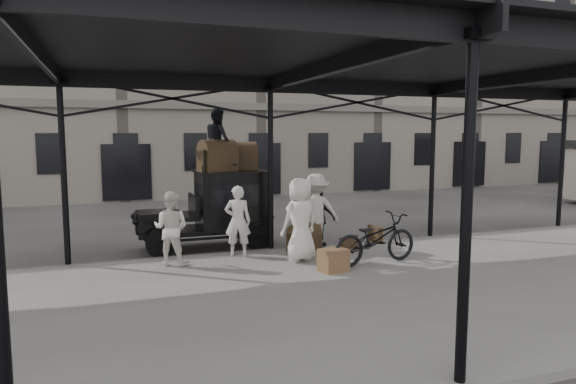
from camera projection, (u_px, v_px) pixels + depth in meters
name	position (u px, v px, depth m)	size (l,w,h in m)	color
ground	(297.00, 273.00, 11.85)	(120.00, 120.00, 0.00)	#383533
platform	(333.00, 296.00, 9.97)	(28.00, 8.00, 0.15)	slate
canopy	(329.00, 60.00, 9.70)	(22.50, 9.00, 4.74)	black
building_frontage	(182.00, 63.00, 27.89)	(64.00, 8.00, 14.00)	slate
taxi	(219.00, 205.00, 14.32)	(3.65, 1.55, 2.18)	black
porter_left	(238.00, 221.00, 12.78)	(0.65, 0.43, 1.78)	silver
porter_midleft	(171.00, 228.00, 11.94)	(0.84, 0.66, 1.73)	silver
porter_centre	(300.00, 220.00, 12.29)	(0.98, 0.64, 2.01)	silver
porter_official	(319.00, 218.00, 13.86)	(0.91, 0.38, 1.56)	black
porter_right	(316.00, 211.00, 13.69)	(1.29, 0.74, 1.99)	beige
bicycle	(375.00, 239.00, 12.06)	(0.79, 2.26, 1.19)	black
porter_roof	(218.00, 140.00, 14.01)	(0.83, 0.65, 1.71)	black
steamer_trunk_roof_near	(218.00, 158.00, 13.91)	(0.98, 0.60, 0.72)	#41331E
steamer_trunk_roof_far	(240.00, 158.00, 14.58)	(0.89, 0.55, 0.65)	#41331E
steamer_trunk_platform	(304.00, 239.00, 13.43)	(0.83, 0.51, 0.61)	#41331E
wicker_hamper	(333.00, 260.00, 11.43)	(0.60, 0.45, 0.50)	brown
suitcase_upright	(375.00, 234.00, 14.49)	(0.15, 0.60, 0.45)	#41331E
suitcase_flat	(349.00, 244.00, 13.32)	(0.60, 0.15, 0.40)	#41331E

